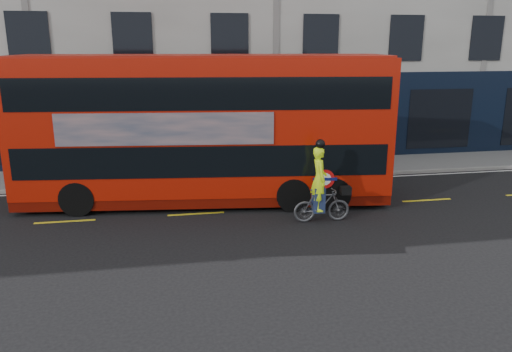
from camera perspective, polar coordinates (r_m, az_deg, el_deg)
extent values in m
plane|color=black|center=(15.46, 8.50, -5.24)|extent=(120.00, 120.00, 0.00)
cube|color=slate|center=(21.42, 2.99, 0.81)|extent=(60.00, 3.00, 0.12)
cube|color=gray|center=(20.01, 3.97, -0.21)|extent=(60.00, 0.12, 0.13)
cube|color=black|center=(22.46, 2.19, 6.53)|extent=(50.00, 0.08, 4.00)
cube|color=silver|center=(19.75, 4.18, -0.61)|extent=(58.00, 0.10, 0.01)
cube|color=#B01607|center=(16.77, -6.01, 5.91)|extent=(12.40, 4.18, 4.37)
cube|color=#580B03|center=(17.29, -5.79, -1.80)|extent=(12.39, 4.12, 0.33)
cube|color=black|center=(16.95, -5.92, 2.68)|extent=(11.92, 4.16, 0.99)
cube|color=black|center=(16.63, -6.11, 9.76)|extent=(11.92, 4.16, 0.99)
cube|color=maroon|center=(16.56, -6.22, 13.46)|extent=(12.14, 4.04, 0.09)
cube|color=black|center=(17.76, 14.17, 2.87)|extent=(0.33, 2.47, 0.99)
cube|color=black|center=(17.45, 14.61, 9.62)|extent=(0.33, 2.47, 0.99)
cube|color=black|center=(18.26, -25.42, 2.18)|extent=(0.33, 2.47, 0.99)
cube|color=#A97B75|center=(15.46, -10.34, 5.28)|extent=(6.59, 0.82, 0.99)
cylinder|color=red|center=(16.02, 7.90, -0.36)|extent=(0.62, 0.09, 0.62)
cylinder|color=white|center=(16.01, 7.91, -0.36)|extent=(0.40, 0.07, 0.40)
cube|color=#0C1459|center=(16.01, 7.91, -0.37)|extent=(0.77, 0.11, 0.10)
cylinder|color=black|center=(17.56, 8.01, -0.86)|extent=(1.43, 2.92, 1.11)
cylinder|color=black|center=(17.35, 3.71, -0.94)|extent=(1.43, 2.92, 1.11)
cylinder|color=black|center=(17.85, -18.68, -1.26)|extent=(1.43, 2.92, 1.11)
imported|color=#4C4E51|center=(15.32, 7.52, -3.33)|extent=(1.76, 0.56, 1.05)
imported|color=#C2ED14|center=(15.05, 7.23, -0.32)|extent=(0.49, 0.73, 1.95)
cube|color=black|center=(15.40, 10.21, -1.63)|extent=(0.32, 0.26, 0.24)
cube|color=#1C284B|center=(15.24, 7.15, -2.65)|extent=(0.35, 0.43, 0.77)
sphere|color=black|center=(14.81, 7.36, 3.65)|extent=(0.29, 0.29, 0.29)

